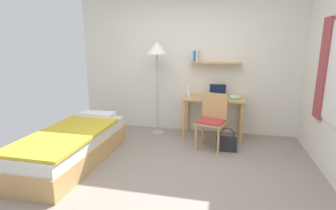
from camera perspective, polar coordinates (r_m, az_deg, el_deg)
ground_plane at (r=3.48m, az=-0.17°, el=-15.77°), size 5.28×5.28×0.00m
wall_back at (r=5.05m, az=5.07°, el=8.79°), size 4.40×0.27×2.60m
bed at (r=4.09m, az=-20.22°, el=-8.39°), size 0.87×2.04×0.54m
desk at (r=4.80m, az=9.89°, el=0.07°), size 1.09×0.57×0.75m
desk_chair at (r=4.33m, az=9.64°, el=-2.90°), size 0.53×0.49×0.90m
standing_lamp at (r=4.81m, az=-2.45°, el=11.22°), size 0.38×0.38×1.73m
laptop at (r=4.83m, az=10.81°, el=2.47°), size 0.30×0.23×0.22m
water_bottle at (r=4.73m, az=4.58°, el=3.15°), size 0.07×0.07×0.23m
book_stack at (r=4.75m, az=14.31°, el=1.68°), size 0.19×0.23×0.04m
handbag at (r=4.33m, az=12.71°, el=-8.17°), size 0.33×0.11×0.39m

